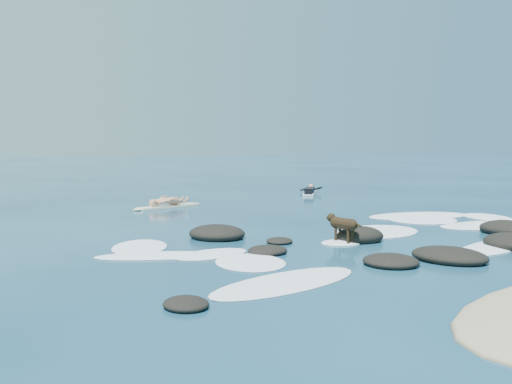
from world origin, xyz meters
TOP-DOWN VIEW (x-y plane):
  - ground at (0.00, 0.00)m, footprint 160.00×160.00m
  - reef_rocks at (0.18, -2.12)m, footprint 13.24×7.61m
  - breaking_foam at (0.81, -0.59)m, footprint 15.43×8.25m
  - standing_surfer_rig at (-3.00, 8.30)m, footprint 3.05×1.25m
  - paddling_surfer_rig at (4.95, 10.57)m, footprint 1.86×2.23m
  - dog at (-1.47, -1.10)m, footprint 0.46×1.19m

SIDE VIEW (x-z plane):
  - ground at x=0.00m, z-range 0.00..0.00m
  - breaking_foam at x=0.81m, z-range -0.05..0.07m
  - reef_rocks at x=0.18m, z-range -0.15..0.36m
  - paddling_surfer_rig at x=4.95m, z-range -0.07..0.37m
  - dog at x=-1.47m, z-range 0.12..0.89m
  - standing_surfer_rig at x=-3.00m, z-range -0.19..1.58m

